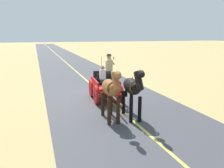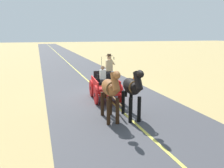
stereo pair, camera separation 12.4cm
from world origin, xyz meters
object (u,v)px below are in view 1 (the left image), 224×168
horse_drawn_carriage (105,85)px  horse_off_side (111,89)px  horse_near_side (132,88)px  traffic_cone (133,79)px

horse_drawn_carriage → horse_off_side: bearing=77.0°
horse_drawn_carriage → horse_off_side: horse_drawn_carriage is taller
horse_off_side → horse_near_side: bearing=175.7°
horse_near_side → horse_off_side: bearing=-4.3°
horse_near_side → traffic_cone: 7.35m
horse_near_side → traffic_cone: horse_near_side is taller
traffic_cone → horse_off_side: bearing=59.3°
horse_near_side → traffic_cone: (-2.98, -6.63, -1.07)m
horse_drawn_carriage → horse_near_side: size_ratio=2.04×
horse_off_side → traffic_cone: bearing=-120.7°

